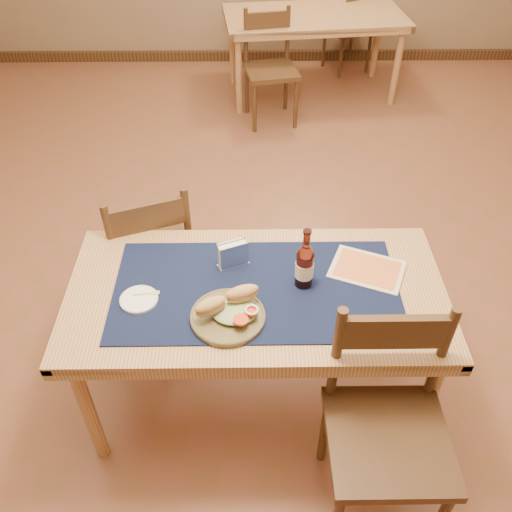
{
  "coord_description": "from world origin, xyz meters",
  "views": [
    {
      "loc": [
        -0.02,
        -2.4,
        2.38
      ],
      "look_at": [
        0.0,
        -0.7,
        0.85
      ],
      "focal_mm": 38.0,
      "sensor_mm": 36.0,
      "label": 1
    }
  ],
  "objects_px": {
    "main_table": "(256,303)",
    "chair_main_near": "(387,426)",
    "back_table": "(314,23)",
    "beer_bottle": "(305,265)",
    "chair_main_far": "(150,250)",
    "napkin_holder": "(233,255)",
    "sandwich_plate": "(229,312)"
  },
  "relations": [
    {
      "from": "chair_main_near",
      "to": "napkin_holder",
      "type": "bearing_deg",
      "value": 131.93
    },
    {
      "from": "main_table",
      "to": "sandwich_plate",
      "type": "distance_m",
      "value": 0.23
    },
    {
      "from": "napkin_holder",
      "to": "chair_main_far",
      "type": "bearing_deg",
      "value": 138.49
    },
    {
      "from": "sandwich_plate",
      "to": "napkin_holder",
      "type": "distance_m",
      "value": 0.31
    },
    {
      "from": "main_table",
      "to": "back_table",
      "type": "xyz_separation_m",
      "value": [
        0.57,
        3.45,
        0.0
      ]
    },
    {
      "from": "main_table",
      "to": "chair_main_near",
      "type": "relative_size",
      "value": 1.6
    },
    {
      "from": "back_table",
      "to": "chair_main_far",
      "type": "relative_size",
      "value": 1.8
    },
    {
      "from": "main_table",
      "to": "napkin_holder",
      "type": "xyz_separation_m",
      "value": [
        -0.1,
        0.15,
        0.15
      ]
    },
    {
      "from": "chair_main_near",
      "to": "sandwich_plate",
      "type": "xyz_separation_m",
      "value": [
        -0.6,
        0.35,
        0.27
      ]
    },
    {
      "from": "chair_main_near",
      "to": "napkin_holder",
      "type": "xyz_separation_m",
      "value": [
        -0.59,
        0.66,
        0.29
      ]
    },
    {
      "from": "sandwich_plate",
      "to": "napkin_holder",
      "type": "relative_size",
      "value": 2.06
    },
    {
      "from": "sandwich_plate",
      "to": "beer_bottle",
      "type": "bearing_deg",
      "value": 30.9
    },
    {
      "from": "chair_main_far",
      "to": "sandwich_plate",
      "type": "relative_size",
      "value": 3.11
    },
    {
      "from": "back_table",
      "to": "chair_main_near",
      "type": "relative_size",
      "value": 1.69
    },
    {
      "from": "chair_main_far",
      "to": "beer_bottle",
      "type": "bearing_deg",
      "value": -34.94
    },
    {
      "from": "back_table",
      "to": "chair_main_near",
      "type": "bearing_deg",
      "value": -91.11
    },
    {
      "from": "beer_bottle",
      "to": "sandwich_plate",
      "type": "bearing_deg",
      "value": -149.1
    },
    {
      "from": "main_table",
      "to": "back_table",
      "type": "distance_m",
      "value": 3.5
    },
    {
      "from": "chair_main_far",
      "to": "napkin_holder",
      "type": "height_order",
      "value": "chair_main_far"
    },
    {
      "from": "sandwich_plate",
      "to": "beer_bottle",
      "type": "height_order",
      "value": "beer_bottle"
    },
    {
      "from": "back_table",
      "to": "chair_main_near",
      "type": "height_order",
      "value": "chair_main_near"
    },
    {
      "from": "sandwich_plate",
      "to": "beer_bottle",
      "type": "xyz_separation_m",
      "value": [
        0.31,
        0.18,
        0.08
      ]
    },
    {
      "from": "main_table",
      "to": "beer_bottle",
      "type": "relative_size",
      "value": 5.52
    },
    {
      "from": "back_table",
      "to": "beer_bottle",
      "type": "relative_size",
      "value": 5.81
    },
    {
      "from": "sandwich_plate",
      "to": "napkin_holder",
      "type": "height_order",
      "value": "napkin_holder"
    },
    {
      "from": "back_table",
      "to": "sandwich_plate",
      "type": "relative_size",
      "value": 5.6
    },
    {
      "from": "main_table",
      "to": "chair_main_far",
      "type": "height_order",
      "value": "chair_main_far"
    },
    {
      "from": "beer_bottle",
      "to": "napkin_holder",
      "type": "distance_m",
      "value": 0.33
    },
    {
      "from": "chair_main_far",
      "to": "chair_main_near",
      "type": "bearing_deg",
      "value": -45.4
    },
    {
      "from": "main_table",
      "to": "back_table",
      "type": "relative_size",
      "value": 0.95
    },
    {
      "from": "main_table",
      "to": "chair_main_near",
      "type": "xyz_separation_m",
      "value": [
        0.49,
        -0.51,
        -0.15
      ]
    },
    {
      "from": "chair_main_far",
      "to": "napkin_holder",
      "type": "relative_size",
      "value": 6.38
    }
  ]
}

